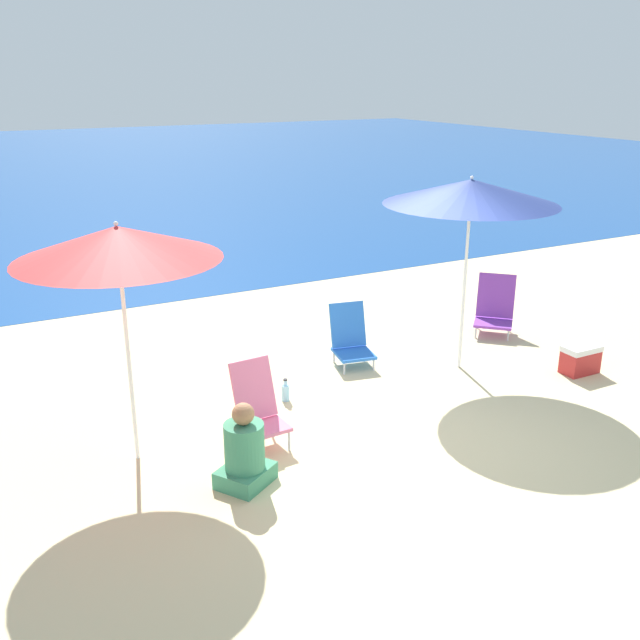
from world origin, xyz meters
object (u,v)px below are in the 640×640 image
beach_umbrella_red (118,243)px  beach_chair_blue (350,338)px  cooler_box (580,359)px  beach_chair_pink (258,405)px  person_seated_near (245,453)px  beach_umbrella_navy (471,192)px  beach_chair_purple (495,308)px  water_bottle (286,392)px

beach_umbrella_red → beach_chair_blue: bearing=20.3°
cooler_box → beach_umbrella_red: bearing=174.8°
beach_umbrella_red → beach_chair_pink: size_ratio=2.72×
person_seated_near → cooler_box: (4.54, 0.42, -0.13)m
beach_umbrella_navy → beach_umbrella_red: bearing=-175.1°
beach_umbrella_navy → beach_chair_purple: (1.23, 0.80, -1.81)m
beach_chair_blue → beach_chair_pink: size_ratio=0.90×
beach_chair_purple → beach_chair_blue: (-2.36, -0.05, -0.03)m
cooler_box → beach_chair_blue: bearing=145.7°
beach_chair_purple → cooler_box: (-0.05, -1.63, -0.18)m
beach_chair_pink → beach_chair_blue: bearing=32.7°
beach_umbrella_red → beach_umbrella_navy: bearing=4.9°
beach_umbrella_navy → beach_chair_blue: size_ratio=3.14×
beach_umbrella_navy → water_bottle: (-2.32, 0.13, -2.07)m
cooler_box → person_seated_near: bearing=-174.8°
beach_chair_purple → beach_chair_pink: (-4.20, -1.42, 0.05)m
beach_umbrella_red → water_bottle: beach_umbrella_red is taller
beach_umbrella_navy → beach_chair_pink: beach_umbrella_navy is taller
beach_umbrella_red → cooler_box: beach_umbrella_red is taller
beach_umbrella_red → beach_chair_blue: (2.96, 1.10, -1.75)m
beach_umbrella_navy → water_bottle: bearing=176.8°
beach_chair_blue → water_bottle: bearing=-141.9°
water_bottle → beach_chair_blue: bearing=27.4°
beach_umbrella_red → cooler_box: size_ratio=5.01×
beach_umbrella_red → beach_chair_purple: size_ratio=2.83×
cooler_box → beach_chair_purple: bearing=88.1°
beach_umbrella_navy → beach_chair_blue: beach_umbrella_navy is taller
water_bottle → beach_chair_pink: bearing=-130.6°
person_seated_near → beach_chair_purple: bearing=81.6°
beach_chair_blue → water_bottle: beach_chair_blue is taller
beach_chair_purple → beach_chair_blue: size_ratio=1.07×
beach_chair_pink → water_bottle: (0.64, 0.75, -0.31)m
beach_umbrella_navy → water_bottle: beach_umbrella_navy is taller
beach_umbrella_red → water_bottle: (1.78, 0.48, -1.98)m
beach_chair_blue → water_bottle: 1.36m
beach_chair_blue → cooler_box: beach_chair_blue is taller
beach_chair_pink → person_seated_near: (-0.40, -0.62, -0.10)m
beach_chair_pink → beach_chair_purple: bearing=14.6°
person_seated_near → water_bottle: size_ratio=3.01×
beach_chair_blue → beach_chair_pink: (-1.83, -1.37, 0.08)m
person_seated_near → water_bottle: 1.74m
beach_chair_blue → person_seated_near: bearing=-127.5°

